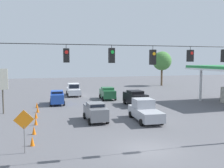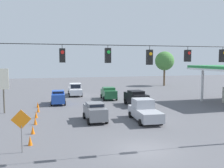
# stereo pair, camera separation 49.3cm
# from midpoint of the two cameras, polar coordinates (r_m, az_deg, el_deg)

# --- Properties ---
(ground_plane) EXTENTS (140.00, 140.00, 0.00)m
(ground_plane) POSITION_cam_midpoint_polar(r_m,az_deg,el_deg) (17.46, 7.21, -14.65)
(ground_plane) COLOR #56565B
(overhead_signal_span) EXTENTS (21.48, 0.38, 7.78)m
(overhead_signal_span) POSITION_cam_midpoint_polar(r_m,az_deg,el_deg) (15.83, 8.36, 1.79)
(overhead_signal_span) COLOR slate
(overhead_signal_span) RESTS_ON ground_plane
(sedan_black_oncoming_far) EXTENTS (2.21, 4.45, 1.98)m
(sedan_black_oncoming_far) POSITION_cam_midpoint_polar(r_m,az_deg,el_deg) (33.01, 4.89, -3.15)
(sedan_black_oncoming_far) COLOR black
(sedan_black_oncoming_far) RESTS_ON ground_plane
(sedan_grey_withflow_mid) EXTENTS (1.99, 3.93, 1.83)m
(sedan_grey_withflow_mid) POSITION_cam_midpoint_polar(r_m,az_deg,el_deg) (24.68, -4.37, -6.30)
(sedan_grey_withflow_mid) COLOR slate
(sedan_grey_withflow_mid) RESTS_ON ground_plane
(sedan_blue_withflow_far) EXTENTS (2.10, 4.05, 1.86)m
(sedan_blue_withflow_far) POSITION_cam_midpoint_polar(r_m,az_deg,el_deg) (34.64, -12.83, -2.96)
(sedan_blue_withflow_far) COLOR #234CB2
(sedan_blue_withflow_far) RESTS_ON ground_plane
(pickup_truck_silver_crossing_near) EXTENTS (2.46, 5.36, 2.12)m
(pickup_truck_silver_crossing_near) POSITION_cam_midpoint_polar(r_m,az_deg,el_deg) (25.02, 6.93, -6.11)
(pickup_truck_silver_crossing_near) COLOR #A8AAB2
(pickup_truck_silver_crossing_near) RESTS_ON ground_plane
(sedan_green_oncoming_deep) EXTENTS (2.31, 4.15, 1.83)m
(sedan_green_oncoming_deep) POSITION_cam_midpoint_polar(r_m,az_deg,el_deg) (38.10, -1.42, -2.08)
(sedan_green_oncoming_deep) COLOR #236038
(sedan_green_oncoming_deep) RESTS_ON ground_plane
(pickup_truck_white_withflow_deep) EXTENTS (2.37, 5.54, 2.12)m
(pickup_truck_white_withflow_deep) POSITION_cam_midpoint_polar(r_m,az_deg,el_deg) (42.48, -9.15, -1.33)
(pickup_truck_white_withflow_deep) COLOR silver
(pickup_truck_white_withflow_deep) RESTS_ON ground_plane
(traffic_cone_nearest) EXTENTS (0.32, 0.32, 0.71)m
(traffic_cone_nearest) POSITION_cam_midpoint_polar(r_m,az_deg,el_deg) (18.83, -18.49, -12.24)
(traffic_cone_nearest) COLOR orange
(traffic_cone_nearest) RESTS_ON ground_plane
(traffic_cone_second) EXTENTS (0.32, 0.32, 0.71)m
(traffic_cone_second) POSITION_cam_midpoint_polar(r_m,az_deg,el_deg) (21.50, -18.04, -10.00)
(traffic_cone_second) COLOR orange
(traffic_cone_second) RESTS_ON ground_plane
(traffic_cone_third) EXTENTS (0.32, 0.32, 0.71)m
(traffic_cone_third) POSITION_cam_midpoint_polar(r_m,az_deg,el_deg) (24.43, -17.58, -8.11)
(traffic_cone_third) COLOR orange
(traffic_cone_third) RESTS_ON ground_plane
(traffic_cone_fourth) EXTENTS (0.32, 0.32, 0.71)m
(traffic_cone_fourth) POSITION_cam_midpoint_polar(r_m,az_deg,el_deg) (27.14, -17.48, -6.75)
(traffic_cone_fourth) COLOR orange
(traffic_cone_fourth) RESTS_ON ground_plane
(traffic_cone_fifth) EXTENTS (0.32, 0.32, 0.71)m
(traffic_cone_fifth) POSITION_cam_midpoint_polar(r_m,az_deg,el_deg) (30.00, -17.08, -5.58)
(traffic_cone_fifth) COLOR orange
(traffic_cone_fifth) RESTS_ON ground_plane
(traffic_cone_farthest) EXTENTS (0.32, 0.32, 0.71)m
(traffic_cone_farthest) POSITION_cam_midpoint_polar(r_m,az_deg,el_deg) (32.85, -17.21, -4.62)
(traffic_cone_farthest) COLOR orange
(traffic_cone_farthest) RESTS_ON ground_plane
(work_zone_sign) EXTENTS (1.27, 0.06, 2.84)m
(work_zone_sign) POSITION_cam_midpoint_polar(r_m,az_deg,el_deg) (17.16, -20.28, -8.38)
(work_zone_sign) COLOR slate
(work_zone_sign) RESTS_ON ground_plane
(tree_horizon_right) EXTENTS (4.39, 4.39, 7.96)m
(tree_horizon_right) POSITION_cam_midpoint_polar(r_m,az_deg,el_deg) (59.29, 11.12, 5.17)
(tree_horizon_right) COLOR brown
(tree_horizon_right) RESTS_ON ground_plane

